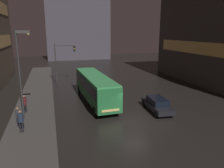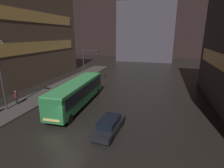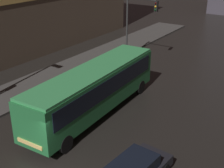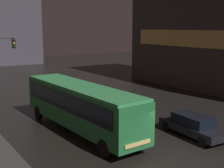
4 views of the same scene
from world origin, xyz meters
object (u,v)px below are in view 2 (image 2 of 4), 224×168
at_px(car_taxi, 109,125).
at_px(traffic_light_main, 89,60).
at_px(street_lamp_sidewalk, 1,65).
at_px(pedestrian_near, 16,96).
at_px(bus_near, 77,91).

bearing_deg(car_taxi, traffic_light_main, -56.73).
bearing_deg(traffic_light_main, street_lamp_sidewalk, -107.06).
height_order(car_taxi, street_lamp_sidewalk, street_lamp_sidewalk).
xyz_separation_m(pedestrian_near, traffic_light_main, (4.56, 12.42, 2.97)).
relative_size(pedestrian_near, traffic_light_main, 0.29).
bearing_deg(car_taxi, pedestrian_near, -7.86).
height_order(traffic_light_main, street_lamp_sidewalk, street_lamp_sidewalk).
bearing_deg(street_lamp_sidewalk, traffic_light_main, 72.94).
height_order(car_taxi, pedestrian_near, pedestrian_near).
relative_size(bus_near, traffic_light_main, 1.88).
bearing_deg(pedestrian_near, traffic_light_main, -155.66).
bearing_deg(street_lamp_sidewalk, bus_near, 26.13).
bearing_deg(pedestrian_near, street_lamp_sidewalk, 53.96).
distance_m(bus_near, street_lamp_sidewalk, 8.76).
bearing_deg(bus_near, car_taxi, 137.04).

